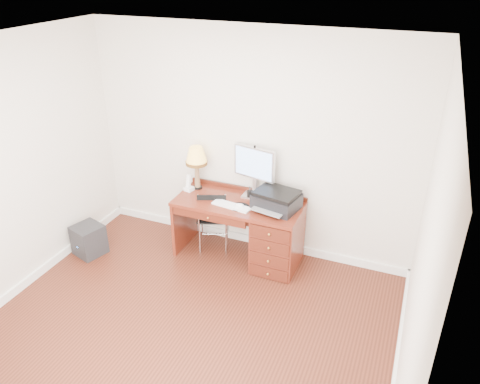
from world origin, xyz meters
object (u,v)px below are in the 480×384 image
at_px(phone, 189,186).
at_px(desk, 264,232).
at_px(monitor, 254,166).
at_px(leg_lamp, 196,158).
at_px(equipment_box, 89,240).
at_px(printer, 277,200).
at_px(chair, 211,214).

bearing_deg(phone, desk, 8.63).
relative_size(monitor, leg_lamp, 1.13).
height_order(leg_lamp, phone, leg_lamp).
relative_size(leg_lamp, equipment_box, 1.42).
height_order(desk, monitor, monitor).
bearing_deg(printer, equipment_box, -151.84).
distance_m(monitor, printer, 0.49).
height_order(monitor, printer, monitor).
height_order(monitor, leg_lamp, monitor).
xyz_separation_m(leg_lamp, phone, (-0.07, -0.10, -0.34)).
bearing_deg(printer, monitor, 161.62).
distance_m(desk, printer, 0.46).
distance_m(desk, equipment_box, 2.17).
distance_m(monitor, phone, 0.86).
relative_size(printer, leg_lamp, 1.01).
height_order(chair, equipment_box, chair).
distance_m(chair, equipment_box, 1.55).
bearing_deg(equipment_box, printer, 34.67).
height_order(printer, leg_lamp, leg_lamp).
height_order(printer, equipment_box, printer).
xyz_separation_m(phone, equipment_box, (-1.06, -0.70, -0.62)).
height_order(phone, equipment_box, phone).
bearing_deg(printer, leg_lamp, -175.47).
xyz_separation_m(printer, equipment_box, (-2.19, -0.68, -0.66)).
distance_m(phone, equipment_box, 1.41).
bearing_deg(leg_lamp, phone, -124.47).
bearing_deg(monitor, printer, -17.20).
xyz_separation_m(leg_lamp, equipment_box, (-1.13, -0.80, -0.96)).
bearing_deg(desk, monitor, 134.18).
xyz_separation_m(monitor, equipment_box, (-1.83, -0.88, -0.95)).
distance_m(phone, chair, 0.44).
bearing_deg(equipment_box, chair, 44.17).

